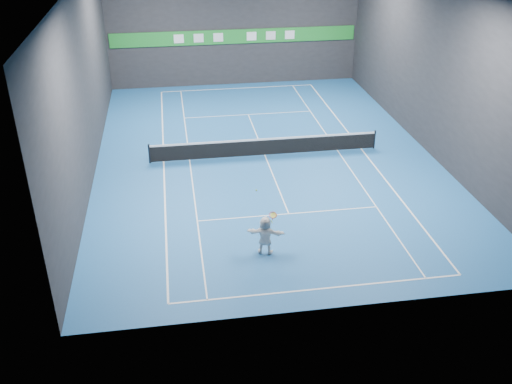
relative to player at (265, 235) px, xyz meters
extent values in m
plane|color=#1C589A|center=(1.57, 9.26, -0.82)|extent=(26.00, 26.00, 0.00)
cube|color=#252427|center=(1.57, 22.26, 3.68)|extent=(18.00, 0.10, 9.00)
cube|color=#252427|center=(1.57, -3.74, 3.68)|extent=(18.00, 0.10, 9.00)
cube|color=#252427|center=(-7.43, 9.26, 3.68)|extent=(0.10, 26.00, 9.00)
cube|color=#252427|center=(10.57, 9.26, 3.68)|extent=(0.10, 26.00, 9.00)
cube|color=white|center=(1.57, -2.63, -0.82)|extent=(10.98, 0.08, 0.01)
cube|color=white|center=(1.57, 21.15, -0.82)|extent=(10.98, 0.08, 0.01)
cube|color=white|center=(-3.92, 9.26, -0.82)|extent=(0.08, 23.78, 0.01)
cube|color=white|center=(7.06, 9.26, -0.82)|extent=(0.08, 23.78, 0.01)
cube|color=white|center=(-2.54, 9.26, -0.82)|extent=(0.06, 23.78, 0.01)
cube|color=white|center=(5.68, 9.26, -0.82)|extent=(0.06, 23.78, 0.01)
cube|color=white|center=(1.57, 2.86, -0.82)|extent=(8.23, 0.06, 0.01)
cube|color=white|center=(1.57, 15.66, -0.82)|extent=(8.23, 0.06, 0.01)
cube|color=white|center=(1.57, 9.26, -0.82)|extent=(0.06, 12.80, 0.01)
imported|color=white|center=(0.00, 0.00, 0.00)|extent=(1.60, 0.91, 1.64)
sphere|color=#BBE225|center=(-0.34, 0.16, 1.96)|extent=(0.06, 0.06, 0.06)
cylinder|color=black|center=(-4.63, 9.26, -0.29)|extent=(0.10, 0.10, 1.07)
cylinder|color=black|center=(7.77, 9.26, -0.29)|extent=(0.10, 0.10, 1.07)
cube|color=black|center=(1.57, 9.26, -0.35)|extent=(12.40, 0.03, 0.86)
cube|color=white|center=(1.57, 9.26, 0.13)|extent=(12.40, 0.04, 0.10)
cube|color=#1D872B|center=(1.57, 22.20, 2.68)|extent=(17.64, 0.06, 1.00)
cube|color=white|center=(-2.43, 22.14, 2.68)|extent=(0.70, 0.04, 0.60)
cube|color=silver|center=(-1.03, 22.14, 2.68)|extent=(0.70, 0.04, 0.60)
cube|color=silver|center=(0.37, 22.14, 2.68)|extent=(0.70, 0.04, 0.60)
cube|color=white|center=(2.77, 22.14, 2.68)|extent=(0.70, 0.04, 0.60)
cube|color=silver|center=(4.17, 22.14, 2.68)|extent=(0.70, 0.04, 0.60)
cube|color=white|center=(5.57, 22.14, 2.68)|extent=(0.70, 0.04, 0.60)
torus|color=red|center=(0.30, 0.05, 0.87)|extent=(0.43, 0.38, 0.24)
cylinder|color=#D0E04F|center=(0.33, 0.05, 0.86)|extent=(0.38, 0.34, 0.18)
cylinder|color=red|center=(0.29, 0.05, 0.72)|extent=(0.05, 0.09, 0.18)
cylinder|color=#FFF80D|center=(0.26, 0.03, 0.58)|extent=(0.12, 0.19, 0.23)
camera|label=1|loc=(-3.31, -18.74, 12.16)|focal=40.00mm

